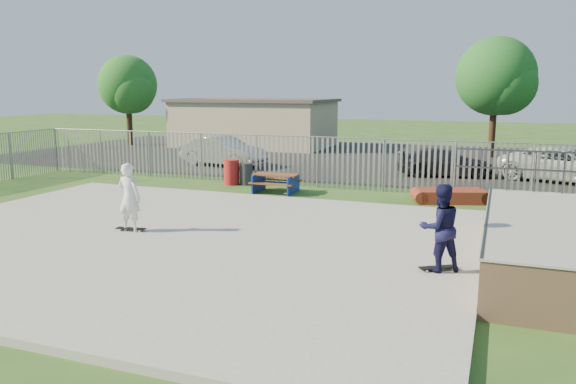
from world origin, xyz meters
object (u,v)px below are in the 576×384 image
(funbox, at_px, (451,196))
(car_silver, at_px, (223,151))
(trash_bin_red, at_px, (232,172))
(trash_bin_grey, at_px, (246,174))
(car_white, at_px, (564,165))
(picnic_table, at_px, (276,183))
(car_dark, at_px, (445,162))
(tree_left, at_px, (128,85))
(skater_navy, at_px, (440,228))
(skater_white, at_px, (129,197))
(tree_mid, at_px, (496,77))

(funbox, relative_size, car_silver, 0.54)
(trash_bin_red, xyz_separation_m, trash_bin_grey, (0.57, 0.17, -0.06))
(car_white, bearing_deg, picnic_table, 137.30)
(car_dark, bearing_deg, tree_left, 60.29)
(car_silver, relative_size, car_dark, 1.07)
(trash_bin_grey, bearing_deg, funbox, -5.44)
(tree_left, height_order, skater_navy, tree_left)
(car_silver, distance_m, car_white, 15.58)
(picnic_table, bearing_deg, trash_bin_red, 155.32)
(funbox, height_order, trash_bin_grey, trash_bin_grey)
(trash_bin_red, xyz_separation_m, car_silver, (-2.87, 4.82, 0.25))
(car_silver, bearing_deg, tree_left, 66.34)
(picnic_table, bearing_deg, skater_white, -100.21)
(funbox, bearing_deg, trash_bin_red, 157.39)
(trash_bin_red, relative_size, skater_white, 0.56)
(car_white, relative_size, skater_white, 2.84)
(skater_navy, bearing_deg, car_white, -136.30)
(picnic_table, distance_m, tree_left, 21.37)
(picnic_table, distance_m, trash_bin_red, 2.57)
(funbox, xyz_separation_m, car_dark, (-0.77, 5.94, 0.41))
(trash_bin_red, bearing_deg, trash_bin_grey, 16.72)
(funbox, distance_m, car_white, 7.35)
(skater_navy, xyz_separation_m, skater_white, (-7.92, 0.50, 0.00))
(skater_navy, bearing_deg, funbox, -119.22)
(funbox, distance_m, trash_bin_grey, 8.14)
(car_silver, relative_size, skater_white, 2.49)
(tree_left, bearing_deg, picnic_table, -39.23)
(trash_bin_grey, height_order, car_dark, car_dark)
(tree_left, bearing_deg, tree_mid, 3.19)
(skater_navy, relative_size, skater_white, 1.00)
(funbox, xyz_separation_m, skater_navy, (0.44, -8.22, 0.83))
(trash_bin_red, bearing_deg, tree_left, 138.64)
(picnic_table, height_order, car_dark, car_dark)
(trash_bin_red, relative_size, skater_navy, 0.56)
(car_dark, relative_size, tree_left, 0.68)
(trash_bin_red, xyz_separation_m, tree_left, (-13.95, 12.28, 3.62))
(picnic_table, xyz_separation_m, trash_bin_red, (-2.35, 1.02, 0.15))
(car_dark, xyz_separation_m, tree_left, (-21.84, 6.94, 3.50))
(tree_left, distance_m, tree_mid, 23.64)
(picnic_table, bearing_deg, funbox, 2.72)
(funbox, relative_size, tree_mid, 0.36)
(car_white, height_order, tree_left, tree_left)
(trash_bin_red, relative_size, tree_left, 0.17)
(trash_bin_grey, relative_size, skater_navy, 0.49)
(trash_bin_grey, height_order, skater_white, skater_white)
(funbox, height_order, trash_bin_red, trash_bin_red)
(funbox, relative_size, trash_bin_red, 2.39)
(tree_mid, bearing_deg, tree_left, -176.81)
(trash_bin_grey, xyz_separation_m, tree_left, (-14.52, 12.11, 3.68))
(picnic_table, height_order, tree_mid, tree_mid)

